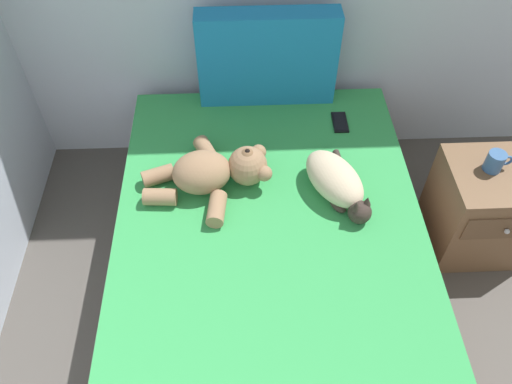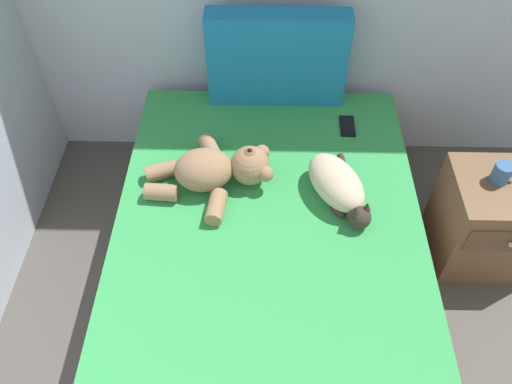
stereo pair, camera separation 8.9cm
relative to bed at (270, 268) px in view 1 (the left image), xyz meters
name	(u,v)px [view 1 (the left image)]	position (x,y,z in m)	size (l,w,h in m)	color
bed	(270,268)	(0.00, 0.00, 0.00)	(1.35, 1.96, 0.48)	brown
patterned_cushion	(267,58)	(0.03, 0.89, 0.48)	(0.68, 0.13, 0.49)	#1972AD
cat	(337,182)	(0.30, 0.22, 0.31)	(0.32, 0.44, 0.15)	#C6B293
teddy_bear	(215,172)	(-0.23, 0.30, 0.32)	(0.58, 0.51, 0.19)	#937051
cell_phone	(340,122)	(0.39, 0.68, 0.25)	(0.07, 0.15, 0.01)	black
nightstand	(482,209)	(1.05, 0.28, 0.02)	(0.44, 0.43, 0.51)	brown
mug	(495,162)	(1.01, 0.31, 0.32)	(0.12, 0.08, 0.09)	#33598C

